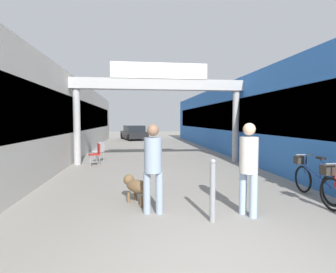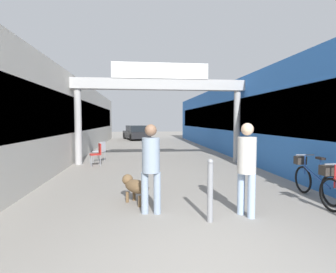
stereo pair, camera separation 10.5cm
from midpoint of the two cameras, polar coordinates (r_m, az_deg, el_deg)
storefront_left at (r=14.28m, az=-23.30°, el=3.44°), size 3.00×26.00×3.70m
storefront_right at (r=14.94m, az=17.51°, el=3.56°), size 3.00×26.00×3.70m
arcade_sign_gateway at (r=11.06m, az=-1.44°, el=9.55°), size 7.40×0.47×4.15m
pedestrian_with_dog at (r=5.03m, az=-3.14°, el=-5.71°), size 0.40×0.39×1.72m
pedestrian_companion at (r=5.12m, az=17.32°, el=-5.53°), size 0.46×0.46×1.75m
dog_on_leash at (r=5.82m, az=-6.71°, el=-10.63°), size 0.72×0.80×0.59m
bicycle_blue_second at (r=7.04m, az=29.42°, el=-8.07°), size 0.46×1.69×0.98m
bollard_post_metal at (r=4.77m, az=9.79°, el=-11.42°), size 0.10×0.10×1.12m
cafe_chair_red_nearer at (r=10.66m, az=-14.86°, el=-3.37°), size 0.50×0.50×0.89m
cafe_chair_aluminium_farther at (r=11.62m, az=-14.18°, el=-2.80°), size 0.53×0.53×0.89m
parked_car_black at (r=24.81m, az=-6.81°, el=0.81°), size 2.69×4.31×1.33m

